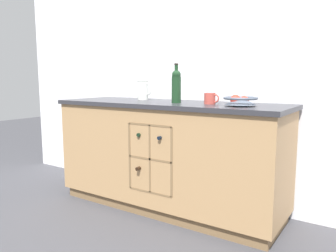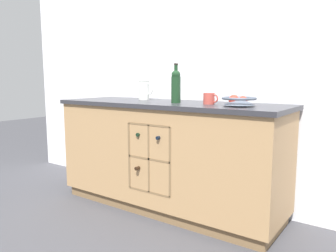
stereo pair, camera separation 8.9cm
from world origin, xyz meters
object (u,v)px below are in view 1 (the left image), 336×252
Objects in this scene: standing_wine_bottle at (176,85)px; ceramic_mug at (210,98)px; white_pitcher at (143,90)px; fruit_bowl at (240,100)px.

ceramic_mug is at bearing 7.20° from standing_wine_bottle.
white_pitcher reaches higher than ceramic_mug.
ceramic_mug is at bearing -11.27° from white_pitcher.
standing_wine_bottle reaches higher than white_pitcher.
fruit_bowl is 0.77× the size of standing_wine_bottle.
white_pitcher is 0.78m from ceramic_mug.
standing_wine_bottle is (-0.28, -0.04, 0.10)m from ceramic_mug.
white_pitcher is 0.57× the size of standing_wine_bottle.
standing_wine_bottle is (0.48, -0.19, 0.05)m from white_pitcher.
fruit_bowl is 0.27m from ceramic_mug.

